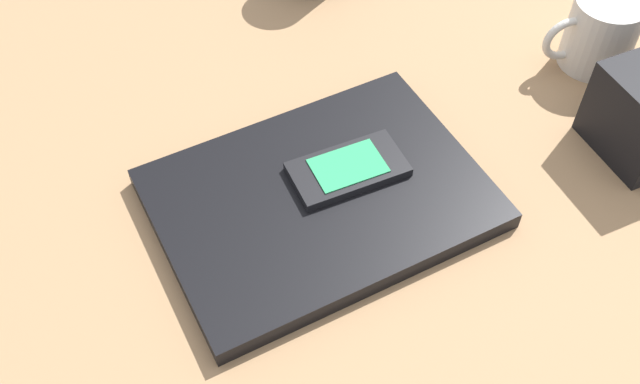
% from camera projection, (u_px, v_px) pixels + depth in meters
% --- Properties ---
extents(desk_surface, '(1.20, 0.80, 0.03)m').
position_uv_depth(desk_surface, '(361.00, 163.00, 0.78)').
color(desk_surface, '#9E7751').
rests_on(desk_surface, ground).
extents(laptop_closed, '(0.36, 0.29, 0.02)m').
position_uv_depth(laptop_closed, '(320.00, 198.00, 0.72)').
color(laptop_closed, black).
rests_on(laptop_closed, desk_surface).
extents(cell_phone_on_laptop, '(0.12, 0.08, 0.01)m').
position_uv_depth(cell_phone_on_laptop, '(348.00, 169.00, 0.72)').
color(cell_phone_on_laptop, black).
rests_on(cell_phone_on_laptop, laptop_closed).
extents(coffee_mug, '(0.11, 0.08, 0.09)m').
position_uv_depth(coffee_mug, '(599.00, 33.00, 0.83)').
color(coffee_mug, silver).
rests_on(coffee_mug, desk_surface).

